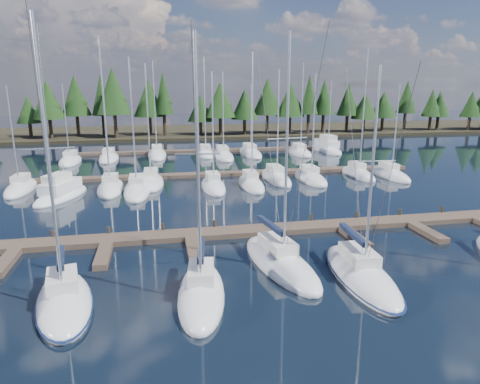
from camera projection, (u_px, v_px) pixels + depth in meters
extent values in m
plane|color=black|center=(238.00, 195.00, 44.91)|extent=(260.00, 260.00, 0.00)
cube|color=black|center=(191.00, 132.00, 101.92)|extent=(220.00, 30.00, 0.60)
cube|color=brown|center=(267.00, 230.00, 33.44)|extent=(44.00, 2.00, 0.40)
cube|color=brown|center=(5.00, 263.00, 27.22)|extent=(0.90, 4.00, 0.40)
cube|color=brown|center=(103.00, 256.00, 28.35)|extent=(0.90, 4.00, 0.40)
cube|color=brown|center=(194.00, 249.00, 29.47)|extent=(0.90, 4.00, 0.40)
cube|color=brown|center=(278.00, 243.00, 30.59)|extent=(0.90, 4.00, 0.40)
cube|color=brown|center=(355.00, 238.00, 31.71)|extent=(0.90, 4.00, 0.40)
cube|color=brown|center=(428.00, 232.00, 32.83)|extent=(0.90, 4.00, 0.40)
cylinder|color=#2F271A|center=(52.00, 236.00, 31.34)|extent=(0.26, 0.26, 0.90)
cylinder|color=#2F271A|center=(109.00, 232.00, 32.09)|extent=(0.26, 0.26, 0.90)
cylinder|color=#2F271A|center=(163.00, 229.00, 32.84)|extent=(0.26, 0.26, 0.90)
cylinder|color=#2F271A|center=(215.00, 226.00, 33.59)|extent=(0.26, 0.26, 0.90)
cylinder|color=#2F271A|center=(264.00, 223.00, 34.33)|extent=(0.26, 0.26, 0.90)
cylinder|color=#2F271A|center=(311.00, 220.00, 35.08)|extent=(0.26, 0.26, 0.90)
cylinder|color=#2F271A|center=(356.00, 217.00, 35.83)|extent=(0.26, 0.26, 0.90)
cylinder|color=#2F271A|center=(400.00, 214.00, 36.58)|extent=(0.26, 0.26, 0.90)
cylinder|color=#2F271A|center=(441.00, 212.00, 37.32)|extent=(0.26, 0.26, 0.90)
cube|color=brown|center=(223.00, 174.00, 54.37)|extent=(50.00, 1.80, 0.40)
cube|color=brown|center=(205.00, 151.00, 73.40)|extent=(46.00, 1.80, 0.40)
ellipsoid|color=silver|center=(65.00, 304.00, 22.22)|extent=(4.06, 7.85, 1.90)
cube|color=silver|center=(62.00, 280.00, 22.27)|extent=(1.92, 2.63, 0.70)
cylinder|color=silver|center=(48.00, 163.00, 20.05)|extent=(0.19, 0.19, 13.35)
cylinder|color=silver|center=(61.00, 260.00, 22.89)|extent=(0.72, 3.25, 0.12)
cube|color=#121A32|center=(61.00, 258.00, 22.85)|extent=(0.92, 3.15, 0.30)
cylinder|color=silver|center=(47.00, 149.00, 19.88)|extent=(2.44, 0.52, 0.07)
cylinder|color=#3F3F44|center=(48.00, 172.00, 18.64)|extent=(0.62, 3.19, 13.65)
cylinder|color=#3F3F44|center=(50.00, 159.00, 21.87)|extent=(0.76, 3.93, 13.65)
ellipsoid|color=#0D1B44|center=(64.00, 303.00, 22.21)|extent=(4.22, 8.16, 0.18)
ellipsoid|color=silver|center=(201.00, 296.00, 23.11)|extent=(3.52, 8.10, 1.90)
cube|color=silver|center=(201.00, 272.00, 23.19)|extent=(1.70, 2.67, 0.70)
cylinder|color=silver|center=(198.00, 167.00, 20.98)|extent=(0.18, 0.18, 12.63)
cylinder|color=silver|center=(201.00, 253.00, 23.92)|extent=(0.57, 3.43, 0.12)
cube|color=#121A32|center=(201.00, 250.00, 23.88)|extent=(0.78, 3.31, 0.30)
cylinder|color=silver|center=(198.00, 154.00, 20.82)|extent=(2.25, 0.37, 0.07)
cylinder|color=#3F3F44|center=(197.00, 177.00, 19.38)|extent=(0.48, 3.37, 12.94)
cylinder|color=#3F3F44|center=(199.00, 162.00, 23.02)|extent=(0.58, 4.15, 12.94)
ellipsoid|color=silver|center=(280.00, 264.00, 27.17)|extent=(4.26, 9.69, 1.90)
cube|color=silver|center=(278.00, 244.00, 27.30)|extent=(2.00, 3.20, 0.70)
cylinder|color=silver|center=(287.00, 150.00, 24.94)|extent=(0.18, 0.18, 13.10)
cylinder|color=silver|center=(271.00, 227.00, 28.14)|extent=(0.77, 4.09, 0.12)
cube|color=#121A32|center=(271.00, 225.00, 28.11)|extent=(0.97, 3.94, 0.30)
cylinder|color=silver|center=(287.00, 138.00, 24.78)|extent=(2.50, 0.47, 0.07)
cylinder|color=#3F3F44|center=(303.00, 157.00, 23.14)|extent=(0.67, 4.01, 13.41)
cylinder|color=#3F3F44|center=(269.00, 147.00, 27.23)|extent=(0.82, 4.93, 13.41)
ellipsoid|color=silver|center=(361.00, 276.00, 25.45)|extent=(3.41, 9.18, 1.90)
cube|color=silver|center=(359.00, 255.00, 25.59)|extent=(1.75, 2.98, 0.70)
cylinder|color=silver|center=(372.00, 171.00, 23.43)|extent=(0.17, 0.17, 11.23)
cylinder|color=silver|center=(353.00, 237.00, 26.44)|extent=(0.36, 3.97, 0.12)
cube|color=#121A32|center=(353.00, 234.00, 26.41)|extent=(0.58, 3.80, 0.30)
cylinder|color=silver|center=(373.00, 161.00, 23.29)|extent=(2.58, 0.23, 0.07)
cylinder|color=#3F3F44|center=(388.00, 182.00, 21.60)|extent=(0.27, 3.90, 11.54)
cylinder|color=#3F3F44|center=(355.00, 166.00, 25.76)|extent=(0.32, 4.80, 11.54)
ellipsoid|color=#0D1B44|center=(361.00, 275.00, 25.43)|extent=(3.54, 9.54, 0.18)
ellipsoid|color=silver|center=(21.00, 189.00, 46.53)|extent=(2.60, 8.21, 1.90)
cube|color=silver|center=(21.00, 178.00, 46.62)|extent=(1.43, 2.63, 0.70)
cylinder|color=silver|center=(13.00, 135.00, 44.69)|extent=(0.16, 0.16, 10.17)
ellipsoid|color=silver|center=(111.00, 189.00, 46.55)|extent=(2.77, 7.98, 1.90)
cube|color=silver|center=(110.00, 178.00, 46.63)|extent=(1.52, 2.55, 0.70)
cylinder|color=silver|center=(104.00, 112.00, 44.13)|extent=(0.16, 0.16, 14.97)
ellipsoid|color=silver|center=(137.00, 191.00, 45.89)|extent=(2.76, 9.60, 1.90)
cube|color=silver|center=(137.00, 179.00, 46.06)|extent=(1.52, 3.07, 0.70)
cylinder|color=silver|center=(133.00, 123.00, 43.65)|extent=(0.16, 0.16, 12.88)
ellipsoid|color=silver|center=(151.00, 183.00, 49.57)|extent=(2.82, 8.53, 1.90)
cube|color=silver|center=(151.00, 172.00, 49.68)|extent=(1.55, 2.73, 0.70)
cylinder|color=silver|center=(148.00, 122.00, 47.44)|extent=(0.16, 0.16, 12.43)
ellipsoid|color=silver|center=(213.00, 187.00, 47.56)|extent=(2.52, 7.94, 1.90)
cube|color=silver|center=(213.00, 176.00, 47.65)|extent=(1.38, 2.54, 0.70)
cylinder|color=silver|center=(213.00, 128.00, 45.56)|extent=(0.16, 0.16, 11.55)
ellipsoid|color=silver|center=(251.00, 185.00, 48.45)|extent=(2.46, 8.10, 1.90)
cube|color=silver|center=(250.00, 174.00, 48.54)|extent=(1.35, 2.59, 0.70)
cylinder|color=silver|center=(252.00, 117.00, 46.20)|extent=(0.16, 0.16, 13.54)
ellipsoid|color=silver|center=(276.00, 179.00, 51.84)|extent=(2.69, 9.36, 1.90)
cube|color=silver|center=(275.00, 168.00, 52.00)|extent=(1.48, 3.00, 0.70)
cylinder|color=silver|center=(278.00, 122.00, 49.73)|extent=(0.16, 0.16, 11.91)
ellipsoid|color=silver|center=(310.00, 179.00, 51.58)|extent=(2.81, 8.48, 1.90)
cube|color=silver|center=(309.00, 169.00, 51.69)|extent=(1.55, 2.71, 0.70)
cylinder|color=silver|center=(314.00, 124.00, 49.56)|extent=(0.16, 0.16, 11.48)
ellipsoid|color=silver|center=(358.00, 175.00, 53.87)|extent=(2.43, 7.98, 1.90)
cube|color=silver|center=(357.00, 165.00, 53.96)|extent=(1.34, 2.55, 0.70)
cylinder|color=silver|center=(364.00, 110.00, 51.52)|extent=(0.16, 0.16, 14.38)
ellipsoid|color=silver|center=(390.00, 176.00, 53.52)|extent=(2.60, 8.43, 1.90)
cube|color=silver|center=(389.00, 166.00, 53.63)|extent=(1.43, 2.70, 0.70)
cylinder|color=silver|center=(396.00, 127.00, 51.64)|extent=(0.16, 0.16, 10.40)
ellipsoid|color=silver|center=(70.00, 162.00, 63.17)|extent=(2.89, 8.56, 1.90)
cube|color=silver|center=(70.00, 153.00, 63.29)|extent=(1.59, 2.74, 0.70)
cylinder|color=silver|center=(66.00, 121.00, 61.29)|extent=(0.16, 0.16, 10.40)
ellipsoid|color=silver|center=(109.00, 159.00, 65.62)|extent=(2.92, 8.40, 1.90)
cube|color=silver|center=(108.00, 151.00, 65.72)|extent=(1.61, 2.69, 0.70)
cylinder|color=silver|center=(106.00, 121.00, 63.80)|extent=(0.16, 0.16, 9.93)
ellipsoid|color=silver|center=(157.00, 155.00, 68.99)|extent=(2.89, 10.53, 1.90)
cube|color=silver|center=(157.00, 147.00, 69.19)|extent=(1.59, 3.37, 0.70)
cylinder|color=silver|center=(155.00, 107.00, 66.60)|extent=(0.16, 0.16, 13.70)
ellipsoid|color=silver|center=(206.00, 154.00, 69.66)|extent=(2.88, 8.09, 1.90)
cube|color=silver|center=(205.00, 147.00, 69.75)|extent=(1.58, 2.59, 0.70)
cylinder|color=silver|center=(205.00, 104.00, 67.30)|extent=(0.16, 0.16, 14.48)
ellipsoid|color=silver|center=(223.00, 156.00, 68.13)|extent=(2.90, 10.73, 1.90)
cube|color=silver|center=(223.00, 148.00, 68.35)|extent=(1.59, 3.43, 0.70)
cylinder|color=silver|center=(223.00, 112.00, 65.93)|extent=(0.16, 0.16, 12.15)
ellipsoid|color=silver|center=(250.00, 153.00, 70.67)|extent=(2.99, 10.88, 1.90)
cube|color=silver|center=(250.00, 146.00, 70.90)|extent=(1.64, 3.48, 0.70)
cylinder|color=silver|center=(251.00, 117.00, 68.68)|extent=(0.16, 0.16, 10.34)
ellipsoid|color=silver|center=(300.00, 153.00, 70.94)|extent=(2.99, 8.27, 1.90)
cube|color=silver|center=(299.00, 146.00, 71.04)|extent=(1.64, 2.65, 0.70)
cylinder|color=silver|center=(302.00, 106.00, 68.68)|extent=(0.16, 0.16, 13.61)
ellipsoid|color=silver|center=(327.00, 151.00, 73.80)|extent=(2.75, 10.17, 1.90)
cube|color=silver|center=(326.00, 143.00, 73.99)|extent=(1.51, 3.25, 0.70)
cylinder|color=silver|center=(330.00, 114.00, 71.77)|extent=(0.16, 0.16, 10.96)
ellipsoid|color=silver|center=(62.00, 197.00, 43.63)|extent=(5.74, 8.86, 1.68)
cube|color=silver|center=(60.00, 186.00, 43.36)|extent=(3.68, 5.08, 1.12)
cube|color=silver|center=(57.00, 178.00, 42.73)|extent=(2.53, 3.31, 0.84)
cylinder|color=silver|center=(64.00, 170.00, 43.79)|extent=(0.10, 0.10, 1.50)
ellipsoid|color=silver|center=(326.00, 150.00, 74.39)|extent=(3.97, 9.47, 1.84)
cube|color=silver|center=(327.00, 143.00, 74.09)|extent=(2.79, 5.27, 1.23)
cube|color=silver|center=(328.00, 138.00, 73.41)|extent=(2.00, 3.37, 0.92)
cylinder|color=silver|center=(325.00, 133.00, 74.55)|extent=(0.09, 0.09, 1.64)
cylinder|color=black|center=(31.00, 130.00, 88.91)|extent=(0.70, 0.70, 2.85)
cone|color=black|center=(28.00, 109.00, 87.88)|extent=(4.83, 4.83, 5.55)
ellipsoid|color=black|center=(31.00, 116.00, 88.28)|extent=(2.90, 2.90, 2.90)
cylinder|color=black|center=(51.00, 128.00, 86.62)|extent=(0.70, 0.70, 3.91)
cone|color=black|center=(48.00, 99.00, 85.21)|extent=(6.29, 6.29, 7.61)
ellipsoid|color=black|center=(51.00, 108.00, 85.73)|extent=(3.78, 3.78, 3.78)
cylinder|color=black|center=(78.00, 126.00, 90.44)|extent=(0.70, 0.70, 4.29)
cone|color=black|center=(75.00, 95.00, 88.90)|extent=(6.00, 6.00, 8.34)
ellipsoid|color=black|center=(79.00, 104.00, 89.46)|extent=(3.60, 3.60, 3.60)
cylinder|color=black|center=(104.00, 126.00, 90.65)|extent=(0.70, 0.70, 4.33)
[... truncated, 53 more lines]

